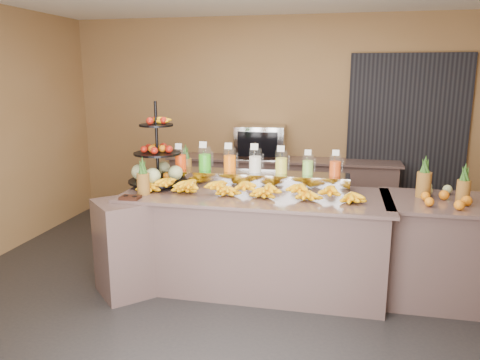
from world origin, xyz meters
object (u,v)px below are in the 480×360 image
(banana_heap, at_px, (245,186))
(oven_warmer, at_px, (260,142))
(pitcher_tray, at_px, (255,179))
(fruit_stand, at_px, (161,164))
(condiment_caddy, at_px, (130,198))
(right_fruit_pile, at_px, (443,194))

(banana_heap, distance_m, oven_warmer, 2.02)
(pitcher_tray, distance_m, banana_heap, 0.34)
(pitcher_tray, height_order, oven_warmer, oven_warmer)
(banana_heap, relative_size, oven_warmer, 3.32)
(pitcher_tray, xyz_separation_m, fruit_stand, (-0.94, -0.14, 0.14))
(condiment_caddy, height_order, right_fruit_pile, right_fruit_pile)
(pitcher_tray, distance_m, right_fruit_pile, 1.73)
(pitcher_tray, bearing_deg, oven_warmer, 97.91)
(fruit_stand, distance_m, oven_warmer, 1.94)
(banana_heap, bearing_deg, right_fruit_pile, 4.23)
(banana_heap, bearing_deg, condiment_caddy, -159.87)
(banana_heap, xyz_separation_m, condiment_caddy, (-0.99, -0.36, -0.07))
(banana_heap, bearing_deg, pitcher_tray, 84.87)
(banana_heap, relative_size, right_fruit_pile, 4.93)
(pitcher_tray, relative_size, oven_warmer, 2.84)
(banana_heap, xyz_separation_m, right_fruit_pile, (1.75, 0.13, -0.01))
(pitcher_tray, relative_size, right_fruit_pile, 4.22)
(pitcher_tray, relative_size, condiment_caddy, 10.71)
(pitcher_tray, bearing_deg, banana_heap, -95.13)
(banana_heap, xyz_separation_m, oven_warmer, (-0.20, 2.01, 0.13))
(fruit_stand, xyz_separation_m, condiment_caddy, (-0.08, -0.56, -0.20))
(banana_heap, bearing_deg, fruit_stand, 167.47)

